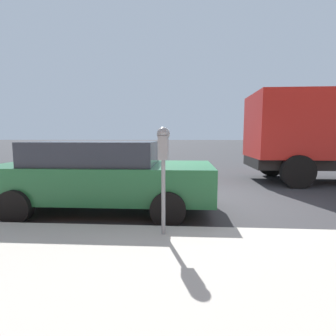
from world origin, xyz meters
TOP-DOWN VIEW (x-y plane):
  - ground_plane at (0.00, 0.00)m, footprint 220.00×220.00m
  - parking_meter at (-2.55, 0.59)m, footprint 0.21×0.19m
  - car_green at (-0.89, 2.03)m, footprint 2.10×4.57m

SIDE VIEW (x-z plane):
  - ground_plane at x=0.00m, z-range 0.00..0.00m
  - car_green at x=-0.89m, z-range 0.05..1.55m
  - parking_meter at x=-2.55m, z-range 0.58..2.17m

